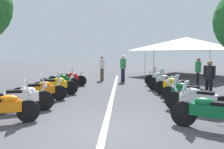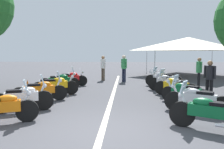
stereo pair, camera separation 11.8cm
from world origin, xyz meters
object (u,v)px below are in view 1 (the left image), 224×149
Objects in this scene: motorcycle_right_row_5 at (162,79)px; bystander_2 at (209,76)px; motorcycle_left_row_0 at (2,108)px; motorcycle_left_row_1 at (23,98)px; motorcycle_left_row_2 at (41,90)px; motorcycle_right_row_1 at (197,99)px; motorcycle_right_row_3 at (175,86)px; bystander_3 at (102,66)px; motorcycle_right_row_0 at (211,112)px; motorcycle_left_row_3 at (55,85)px; motorcycle_left_row_5 at (70,79)px; event_tent at (187,44)px; motorcycle_right_row_4 at (167,82)px; motorcycle_right_row_2 at (186,92)px; bystander_0 at (123,66)px; bystander_1 at (198,70)px; traffic_cone_1 at (27,86)px; motorcycle_left_row_4 at (59,81)px.

bystander_2 reaches higher than motorcycle_right_row_5.
bystander_2 is (3.91, -6.94, 0.48)m from motorcycle_left_row_0.
motorcycle_left_row_1 is 1.19× the size of bystander_2.
motorcycle_left_row_2 is at bearing -33.26° from bystander_2.
motorcycle_right_row_3 is at bearing -57.89° from motorcycle_right_row_1.
bystander_2 is at bearing 89.81° from bystander_3.
motorcycle_right_row_3 is (4.44, -0.12, -0.01)m from motorcycle_right_row_0.
motorcycle_left_row_3 is at bearing 58.47° from motorcycle_left_row_2.
motorcycle_left_row_5 is at bearing 30.06° from motorcycle_right_row_5.
motorcycle_left_row_0 is at bearing -106.03° from motorcycle_left_row_5.
motorcycle_right_row_4 is at bearing 158.56° from event_tent.
motorcycle_right_row_4 reaches higher than motorcycle_left_row_3.
motorcycle_right_row_1 is 2.83m from motorcycle_right_row_3.
motorcycle_right_row_0 is 1.14× the size of motorcycle_right_row_2.
bystander_0 reaches higher than motorcycle_right_row_0.
bystander_3 is at bearing -17.80° from motorcycle_right_row_3.
bystander_0 is at bearing 38.23° from motorcycle_left_row_2.
event_tent is at bearing -73.63° from motorcycle_right_row_0.
motorcycle_right_row_0 is (-7.23, -5.28, 0.03)m from motorcycle_left_row_5.
bystander_0 is 4.67m from bystander_1.
bystander_1 reaches higher than bystander_2.
motorcycle_right_row_5 is (4.18, -5.52, 0.00)m from motorcycle_left_row_2.
motorcycle_right_row_0 is 0.95× the size of motorcycle_right_row_5.
bystander_0 reaches higher than motorcycle_left_row_5.
traffic_cone_1 is (0.80, 7.07, -0.18)m from motorcycle_right_row_3.
motorcycle_left_row_1 is 5.84m from motorcycle_right_row_2.
motorcycle_right_row_2 is 2.68× the size of traffic_cone_1.
traffic_cone_1 is at bearing 31.55° from motorcycle_right_row_3.
traffic_cone_1 is 8.52m from bystander_2.
bystander_2 is 9.81m from event_tent.
motorcycle_right_row_5 is at bearing -50.56° from motorcycle_right_row_3.
event_tent reaches higher than motorcycle_right_row_0.
motorcycle_left_row_0 is at bearing -113.46° from motorcycle_left_row_1.
motorcycle_left_row_0 reaches higher than motorcycle_left_row_2.
bystander_0 is 1.61m from bystander_3.
motorcycle_left_row_3 is 1.15× the size of bystander_0.
motorcycle_left_row_4 is at bearing -113.47° from motorcycle_left_row_5.
motorcycle_right_row_4 reaches higher than motorcycle_right_row_2.
motorcycle_right_row_1 is at bearing 129.29° from motorcycle_right_row_3.
motorcycle_left_row_0 is at bearing 44.65° from motorcycle_right_row_1.
motorcycle_left_row_0 reaches higher than motorcycle_right_row_5.
motorcycle_right_row_5 is at bearing -62.08° from motorcycle_right_row_4.
motorcycle_left_row_4 is 5.79m from motorcycle_right_row_3.
motorcycle_left_row_5 is 7.83m from motorcycle_right_row_1.
motorcycle_right_row_3 is (-2.79, -5.40, 0.02)m from motorcycle_left_row_5.
bystander_0 is at bearing 39.62° from motorcycle_left_row_3.
event_tent reaches higher than motorcycle_right_row_5.
motorcycle_right_row_5 is 3.47m from bystander_2.
bystander_1 reaches higher than motorcycle_right_row_5.
motorcycle_right_row_3 is 1.04× the size of bystander_1.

